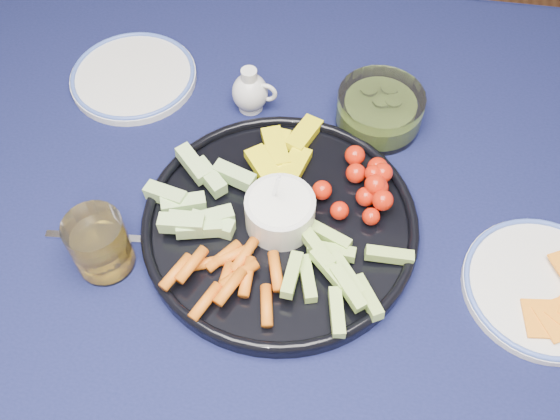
# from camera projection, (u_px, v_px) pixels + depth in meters

# --- Properties ---
(dining_table) EXTENTS (1.67, 1.07, 0.75)m
(dining_table) POSITION_uv_depth(u_px,v_px,m) (311.00, 252.00, 0.95)
(dining_table) COLOR #4F321A
(dining_table) RESTS_ON ground
(crudite_platter) EXTENTS (0.38, 0.38, 0.12)m
(crudite_platter) POSITION_uv_depth(u_px,v_px,m) (278.00, 220.00, 0.85)
(crudite_platter) COLOR black
(crudite_platter) RESTS_ON dining_table
(creamer_pitcher) EXTENTS (0.07, 0.06, 0.08)m
(creamer_pitcher) POSITION_uv_depth(u_px,v_px,m) (251.00, 92.00, 0.97)
(creamer_pitcher) COLOR silver
(creamer_pitcher) RESTS_ON dining_table
(pickle_bowl) EXTENTS (0.13, 0.13, 0.06)m
(pickle_bowl) POSITION_uv_depth(u_px,v_px,m) (379.00, 111.00, 0.96)
(pickle_bowl) COLOR white
(pickle_bowl) RESTS_ON dining_table
(cheese_plate) EXTENTS (0.21, 0.21, 0.02)m
(cheese_plate) POSITION_uv_depth(u_px,v_px,m) (544.00, 286.00, 0.81)
(cheese_plate) COLOR silver
(cheese_plate) RESTS_ON dining_table
(juice_tumbler) EXTENTS (0.08, 0.08, 0.09)m
(juice_tumbler) POSITION_uv_depth(u_px,v_px,m) (101.00, 247.00, 0.81)
(juice_tumbler) COLOR white
(juice_tumbler) RESTS_ON dining_table
(fork_left) EXTENTS (0.18, 0.03, 0.00)m
(fork_left) POSITION_uv_depth(u_px,v_px,m) (121.00, 238.00, 0.86)
(fork_left) COLOR silver
(fork_left) RESTS_ON dining_table
(side_plate_extra) EXTENTS (0.21, 0.21, 0.02)m
(side_plate_extra) POSITION_uv_depth(u_px,v_px,m) (133.00, 76.00, 1.03)
(side_plate_extra) COLOR silver
(side_plate_extra) RESTS_ON dining_table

